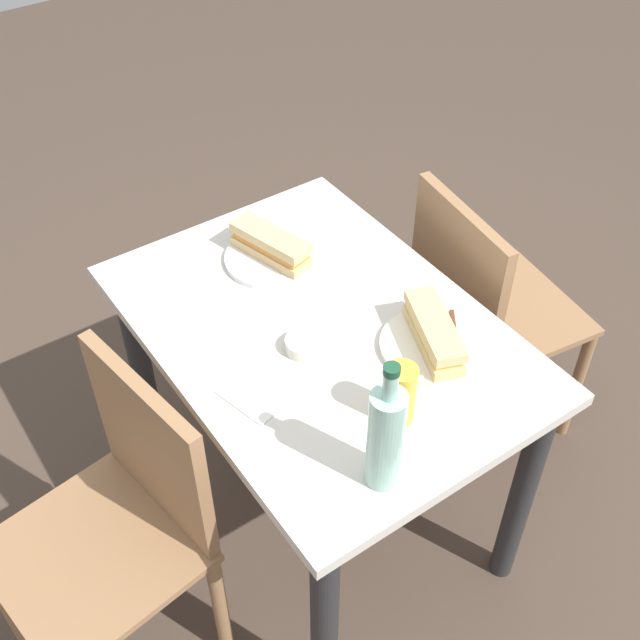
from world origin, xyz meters
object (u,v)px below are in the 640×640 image
(chair_far, at_px, (480,309))
(chair_near, at_px, (123,519))
(dining_table, at_px, (320,366))
(olive_bowl, at_px, (304,344))
(baguette_sandwich_far, at_px, (271,245))
(knife_near, at_px, (455,335))
(plate_far, at_px, (272,258))
(baguette_sandwich_near, at_px, (434,333))
(beer_glass, at_px, (400,394))
(knife_far, at_px, (282,242))
(water_bottle, at_px, (386,437))
(plate_near, at_px, (432,346))

(chair_far, distance_m, chair_near, 1.10)
(dining_table, distance_m, olive_bowl, 0.17)
(baguette_sandwich_far, bearing_deg, knife_near, 21.04)
(plate_far, bearing_deg, baguette_sandwich_near, 15.27)
(chair_near, distance_m, beer_glass, 0.67)
(knife_far, height_order, olive_bowl, olive_bowl)
(dining_table, xyz_separation_m, baguette_sandwich_far, (-0.26, 0.04, 0.18))
(baguette_sandwich_near, height_order, knife_near, baguette_sandwich_near)
(chair_near, bearing_deg, chair_far, 92.86)
(chair_near, bearing_deg, plate_far, 117.66)
(beer_glass, relative_size, olive_bowl, 1.61)
(baguette_sandwich_near, height_order, water_bottle, water_bottle)
(knife_near, height_order, knife_far, same)
(chair_far, bearing_deg, knife_near, -56.24)
(dining_table, distance_m, beer_glass, 0.37)
(dining_table, height_order, chair_far, chair_far)
(olive_bowl, bearing_deg, knife_near, 59.61)
(baguette_sandwich_near, bearing_deg, knife_near, 79.58)
(knife_near, height_order, water_bottle, water_bottle)
(plate_far, bearing_deg, olive_bowl, -19.32)
(chair_near, height_order, olive_bowl, chair_near)
(dining_table, distance_m, plate_far, 0.30)
(knife_near, xyz_separation_m, olive_bowl, (-0.17, -0.29, -0.00))
(knife_near, relative_size, baguette_sandwich_far, 0.67)
(dining_table, height_order, knife_near, knife_near)
(knife_far, height_order, water_bottle, water_bottle)
(knife_near, bearing_deg, olive_bowl, -120.39)
(baguette_sandwich_far, relative_size, knife_far, 1.27)
(chair_far, relative_size, knife_far, 4.75)
(chair_far, bearing_deg, water_bottle, -58.69)
(olive_bowl, bearing_deg, baguette_sandwich_near, 55.68)
(knife_far, bearing_deg, water_bottle, -17.92)
(knife_near, bearing_deg, knife_far, -164.99)
(water_bottle, bearing_deg, olive_bowl, 169.20)
(baguette_sandwich_near, bearing_deg, olive_bowl, -124.32)
(plate_near, bearing_deg, chair_far, 118.61)
(water_bottle, relative_size, olive_bowl, 3.56)
(olive_bowl, bearing_deg, dining_table, 119.85)
(chair_far, xyz_separation_m, chair_near, (0.05, -1.10, 0.00))
(water_bottle, distance_m, olive_bowl, 0.39)
(dining_table, relative_size, chair_far, 1.17)
(plate_far, xyz_separation_m, baguette_sandwich_far, (0.00, -0.00, 0.04))
(dining_table, distance_m, baguette_sandwich_far, 0.32)
(baguette_sandwich_near, relative_size, olive_bowl, 2.71)
(dining_table, xyz_separation_m, plate_near, (0.20, 0.16, 0.14))
(baguette_sandwich_near, distance_m, knife_near, 0.06)
(chair_far, height_order, plate_near, chair_far)
(baguette_sandwich_near, distance_m, knife_far, 0.49)
(water_bottle, bearing_deg, knife_far, 162.08)
(baguette_sandwich_near, distance_m, water_bottle, 0.38)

